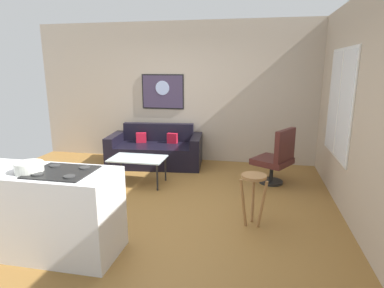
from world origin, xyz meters
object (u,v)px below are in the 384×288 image
object	(u,v)px
bar_stool	(254,187)
mixing_bowl	(29,168)
armchair	(277,158)
wall_painting	(163,92)
couch	(156,151)
coffee_table	(138,160)

from	to	relation	value
bar_stool	mixing_bowl	distance (m)	2.48
armchair	wall_painting	world-z (taller)	wall_painting
couch	mixing_bowl	size ratio (longest dim) A/B	6.95
couch	mixing_bowl	world-z (taller)	mixing_bowl
armchair	coffee_table	bearing A→B (deg)	-168.99
coffee_table	armchair	distance (m)	2.30
armchair	couch	bearing A→B (deg)	163.87
couch	coffee_table	world-z (taller)	couch
bar_stool	armchair	bearing A→B (deg)	77.03
coffee_table	bar_stool	world-z (taller)	bar_stool
coffee_table	armchair	size ratio (longest dim) A/B	0.95
coffee_table	armchair	bearing A→B (deg)	11.01
bar_stool	mixing_bowl	xyz separation A→B (m)	(-2.18, -1.08, 0.45)
armchair	mixing_bowl	size ratio (longest dim) A/B	3.49
armchair	wall_painting	xyz separation A→B (m)	(-2.28, 1.16, 0.96)
wall_painting	bar_stool	bearing A→B (deg)	-54.48
couch	mixing_bowl	distance (m)	3.36
armchair	bar_stool	xyz separation A→B (m)	(-0.35, -1.53, 0.04)
coffee_table	bar_stool	xyz separation A→B (m)	(1.90, -1.10, 0.09)
bar_stool	wall_painting	distance (m)	3.44
coffee_table	bar_stool	bearing A→B (deg)	-29.96
armchair	mixing_bowl	world-z (taller)	mixing_bowl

